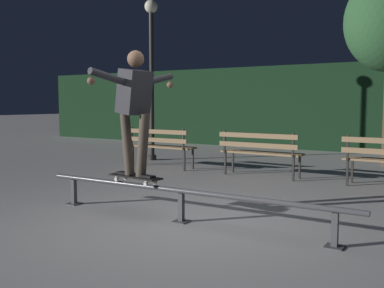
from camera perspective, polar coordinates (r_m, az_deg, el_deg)
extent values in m
plane|color=#ADAAA8|center=(5.34, -1.53, -9.99)|extent=(90.00, 90.00, 0.00)
cube|color=black|center=(14.07, 20.20, 4.42)|extent=(24.00, 1.20, 2.57)
cylinder|color=#47474C|center=(5.28, -1.40, -6.00)|extent=(4.20, 0.06, 0.06)
cube|color=#47474C|center=(6.45, -14.88, -5.94)|extent=(0.06, 0.06, 0.34)
cube|color=#47474C|center=(6.48, -14.85, -7.39)|extent=(0.18, 0.18, 0.01)
cube|color=#47474C|center=(5.32, -1.39, -8.14)|extent=(0.06, 0.06, 0.34)
cube|color=#47474C|center=(5.36, -1.39, -9.87)|extent=(0.18, 0.18, 0.01)
cube|color=#47474C|center=(4.62, 17.83, -10.45)|extent=(0.06, 0.06, 0.34)
cube|color=#47474C|center=(4.67, 17.77, -12.41)|extent=(0.18, 0.18, 0.01)
cube|color=black|center=(5.66, -7.27, -4.16)|extent=(0.80, 0.30, 0.02)
cube|color=black|center=(5.66, -7.27, -4.06)|extent=(0.78, 0.29, 0.00)
cube|color=#9E9EA3|center=(5.47, -5.35, -4.65)|extent=(0.07, 0.18, 0.02)
cube|color=#9E9EA3|center=(5.85, -9.06, -4.05)|extent=(0.07, 0.18, 0.02)
cylinder|color=beige|center=(5.42, -5.94, -5.12)|extent=(0.06, 0.04, 0.05)
cylinder|color=beige|center=(5.54, -4.76, -4.90)|extent=(0.06, 0.04, 0.05)
cylinder|color=beige|center=(5.81, -9.65, -4.48)|extent=(0.06, 0.04, 0.05)
cylinder|color=beige|center=(5.91, -8.48, -4.29)|extent=(0.06, 0.04, 0.05)
cube|color=black|center=(5.53, -5.98, -4.12)|extent=(0.27, 0.13, 0.03)
cube|color=black|center=(5.78, -8.50, -3.73)|extent=(0.27, 0.13, 0.03)
cylinder|color=#473D33|center=(5.51, -6.31, -0.22)|extent=(0.22, 0.15, 0.79)
cylinder|color=#473D33|center=(5.71, -8.28, -0.05)|extent=(0.22, 0.15, 0.79)
cube|color=#2D2D33|center=(5.58, -7.40, 6.63)|extent=(0.38, 0.40, 0.57)
cylinder|color=#2D2D33|center=(5.34, -10.41, 8.37)|extent=(0.16, 0.61, 0.21)
cylinder|color=#2D2D33|center=(5.86, -4.68, 8.15)|extent=(0.16, 0.61, 0.21)
sphere|color=brown|center=(5.16, -12.80, 7.89)|extent=(0.09, 0.09, 0.09)
sphere|color=brown|center=(6.06, -2.83, 7.59)|extent=(0.09, 0.09, 0.09)
sphere|color=brown|center=(5.59, -7.23, 10.74)|extent=(0.21, 0.21, 0.21)
cube|color=#282623|center=(9.53, 0.10, -1.91)|extent=(0.04, 0.04, 0.44)
cube|color=#282623|center=(9.27, -0.99, -2.11)|extent=(0.04, 0.04, 0.44)
cube|color=#282623|center=(9.19, -1.14, 0.58)|extent=(0.04, 0.04, 0.44)
cube|color=#282623|center=(10.37, -6.40, -1.36)|extent=(0.04, 0.04, 0.44)
cube|color=#282623|center=(10.13, -7.57, -1.53)|extent=(0.04, 0.04, 0.44)
cube|color=#282623|center=(10.06, -7.75, 0.94)|extent=(0.04, 0.04, 0.44)
cube|color=#937551|center=(9.89, -3.36, -0.27)|extent=(1.60, 0.14, 0.04)
cube|color=#937551|center=(9.78, -3.86, -0.34)|extent=(1.60, 0.14, 0.04)
cube|color=#937551|center=(9.67, -4.36, -0.40)|extent=(1.60, 0.14, 0.04)
cube|color=#937551|center=(9.60, -4.63, 0.53)|extent=(1.60, 0.09, 0.09)
cube|color=#937551|center=(9.59, -4.63, 1.60)|extent=(1.60, 0.09, 0.09)
cube|color=#282623|center=(8.55, 13.61, -2.88)|extent=(0.04, 0.04, 0.44)
cube|color=#282623|center=(8.25, 12.85, -3.15)|extent=(0.04, 0.04, 0.44)
cube|color=#282623|center=(8.16, 12.81, -0.13)|extent=(0.04, 0.04, 0.44)
cube|color=#282623|center=(9.12, 5.27, -2.25)|extent=(0.04, 0.04, 0.44)
cube|color=#282623|center=(8.84, 4.28, -2.48)|extent=(0.04, 0.04, 0.44)
cube|color=#282623|center=(8.76, 4.17, 0.34)|extent=(0.04, 0.04, 0.44)
cube|color=#937551|center=(8.76, 9.27, -1.04)|extent=(1.60, 0.14, 0.04)
cube|color=#937551|center=(8.64, 8.89, -1.12)|extent=(1.60, 0.14, 0.04)
cube|color=#937551|center=(8.51, 8.49, -1.21)|extent=(1.60, 0.14, 0.04)
cube|color=#937551|center=(8.43, 8.30, -0.16)|extent=(1.60, 0.09, 0.09)
cube|color=#937551|center=(8.42, 8.32, 1.06)|extent=(1.60, 0.09, 0.09)
cube|color=#282623|center=(8.35, 19.83, -3.23)|extent=(0.04, 0.04, 0.44)
cube|color=#282623|center=(8.05, 19.28, -3.52)|extent=(0.04, 0.04, 0.44)
cube|color=#282623|center=(7.95, 19.30, -0.43)|extent=(0.04, 0.04, 0.44)
cylinder|color=#282623|center=(11.06, -5.18, 7.25)|extent=(0.11, 0.11, 3.60)
sphere|color=#F2EACC|center=(11.30, -5.26, 17.14)|extent=(0.32, 0.32, 0.32)
cylinder|color=#282623|center=(11.13, -5.10, -1.73)|extent=(0.20, 0.20, 0.12)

